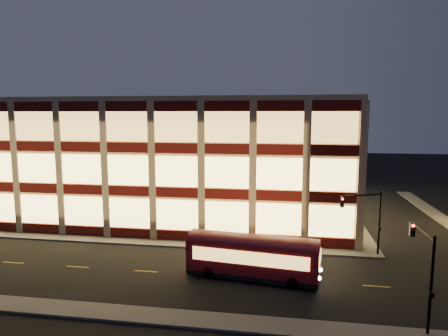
# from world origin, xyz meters

# --- Properties ---
(ground) EXTENTS (200.00, 200.00, 0.00)m
(ground) POSITION_xyz_m (0.00, 0.00, 0.00)
(ground) COLOR black
(ground) RESTS_ON ground
(sidewalk_office_south) EXTENTS (54.00, 2.00, 0.15)m
(sidewalk_office_south) POSITION_xyz_m (-3.00, 1.00, 0.07)
(sidewalk_office_south) COLOR #514F4C
(sidewalk_office_south) RESTS_ON ground
(sidewalk_office_east) EXTENTS (2.00, 30.00, 0.15)m
(sidewalk_office_east) POSITION_xyz_m (23.00, 17.00, 0.07)
(sidewalk_office_east) COLOR #514F4C
(sidewalk_office_east) RESTS_ON ground
(sidewalk_tower_west) EXTENTS (2.00, 30.00, 0.15)m
(sidewalk_tower_west) POSITION_xyz_m (34.00, 17.00, 0.07)
(sidewalk_tower_west) COLOR #514F4C
(sidewalk_tower_west) RESTS_ON ground
(sidewalk_near) EXTENTS (100.00, 2.00, 0.15)m
(sidewalk_near) POSITION_xyz_m (0.00, -13.00, 0.07)
(sidewalk_near) COLOR #514F4C
(sidewalk_near) RESTS_ON ground
(office_building) EXTENTS (50.45, 30.45, 14.50)m
(office_building) POSITION_xyz_m (-2.91, 16.91, 7.25)
(office_building) COLOR tan
(office_building) RESTS_ON ground
(traffic_signal_far) EXTENTS (3.79, 1.87, 6.00)m
(traffic_signal_far) POSITION_xyz_m (22.21, 0.24, 4.11)
(traffic_signal_far) COLOR black
(traffic_signal_far) RESTS_ON ground
(traffic_signal_near) EXTENTS (0.32, 4.45, 6.00)m
(traffic_signal_near) POSITION_xyz_m (23.50, -11.03, 4.13)
(traffic_signal_near) COLOR black
(traffic_signal_near) RESTS_ON ground
(trolley_bus) EXTENTS (10.45, 3.87, 3.46)m
(trolley_bus) POSITION_xyz_m (12.72, -5.84, 1.92)
(trolley_bus) COLOR maroon
(trolley_bus) RESTS_ON ground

